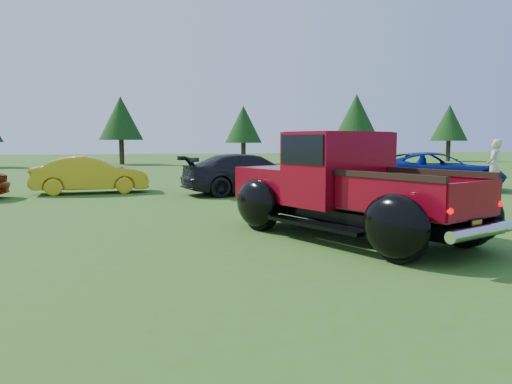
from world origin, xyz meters
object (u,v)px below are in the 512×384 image
(show_car_grey, at_px, (250,174))
(tree_mid_left, at_px, (121,118))
(tree_east, at_px, (356,116))
(pickup_truck, at_px, (338,186))
(show_car_yellow, at_px, (90,175))
(tree_mid_right, at_px, (243,124))
(spectator, at_px, (494,166))
(show_car_blue, at_px, (434,171))
(tree_far_east, at_px, (449,123))

(show_car_grey, bearing_deg, tree_mid_left, 2.81)
(tree_east, distance_m, pickup_truck, 31.11)
(show_car_grey, bearing_deg, tree_east, -42.14)
(show_car_yellow, bearing_deg, tree_east, -48.32)
(pickup_truck, height_order, show_car_yellow, pickup_truck)
(tree_mid_left, xyz_separation_m, tree_mid_right, (9.00, -1.00, -0.41))
(show_car_yellow, bearing_deg, tree_mid_left, -5.64)
(spectator, bearing_deg, pickup_truck, -6.48)
(pickup_truck, xyz_separation_m, show_car_yellow, (-5.23, 8.87, -0.30))
(show_car_grey, bearing_deg, show_car_yellow, 65.60)
(show_car_blue, bearing_deg, show_car_grey, 95.40)
(show_car_yellow, bearing_deg, tree_mid_right, -30.06)
(pickup_truck, relative_size, show_car_grey, 1.22)
(tree_mid_left, distance_m, tree_east, 18.06)
(tree_mid_left, bearing_deg, tree_far_east, -1.06)
(tree_far_east, xyz_separation_m, pickup_truck, (-22.21, -29.04, -2.33))
(tree_mid_left, xyz_separation_m, show_car_blue, (11.48, -22.40, -2.70))
(tree_mid_left, relative_size, tree_mid_right, 1.14)
(show_car_blue, bearing_deg, spectator, -131.40)
(tree_far_east, bearing_deg, show_car_grey, -135.89)
(tree_mid_left, bearing_deg, show_car_grey, -77.82)
(tree_far_east, bearing_deg, pickup_truck, -127.41)
(tree_far_east, relative_size, show_car_blue, 0.98)
(tree_mid_left, height_order, tree_mid_right, tree_mid_left)
(tree_mid_right, xyz_separation_m, show_car_grey, (-4.24, -21.06, -2.31))
(show_car_blue, bearing_deg, tree_mid_left, 35.39)
(show_car_yellow, relative_size, show_car_grey, 0.82)
(tree_far_east, xyz_separation_m, show_car_grey, (-22.24, -21.56, -2.58))
(show_car_grey, bearing_deg, pickup_truck, 170.88)
(tree_mid_right, height_order, show_car_yellow, tree_mid_right)
(show_car_blue, bearing_deg, tree_mid_right, 14.86)
(tree_mid_left, distance_m, pickup_truck, 30.02)
(show_car_blue, distance_m, spectator, 1.96)
(show_car_blue, bearing_deg, tree_far_east, -27.07)
(pickup_truck, height_order, show_car_blue, pickup_truck)
(pickup_truck, distance_m, show_car_yellow, 10.30)
(tree_east, relative_size, pickup_truck, 0.97)
(show_car_blue, bearing_deg, tree_east, -9.08)
(tree_far_east, bearing_deg, show_car_blue, -125.33)
(tree_mid_left, height_order, pickup_truck, tree_mid_left)
(pickup_truck, height_order, show_car_grey, pickup_truck)
(tree_mid_right, height_order, spectator, tree_mid_right)
(tree_far_east, relative_size, spectator, 2.63)
(tree_mid_left, height_order, show_car_blue, tree_mid_left)
(tree_far_east, height_order, pickup_truck, tree_far_east)
(tree_east, height_order, show_car_grey, tree_east)
(tree_mid_right, distance_m, pickup_truck, 28.92)
(show_car_blue, bearing_deg, show_car_yellow, 89.99)
(show_car_grey, height_order, spectator, spectator)
(tree_east, xyz_separation_m, show_car_blue, (-6.52, -20.90, -2.98))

